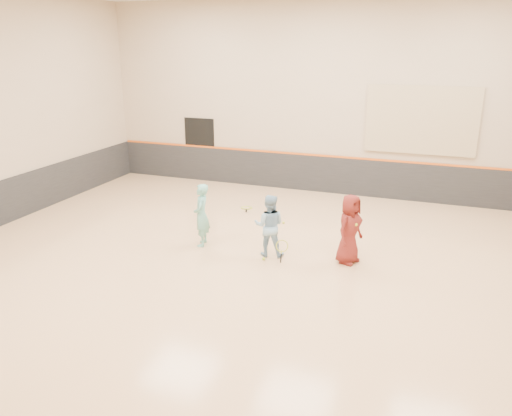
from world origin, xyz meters
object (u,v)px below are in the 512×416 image
(young_man, at_px, (350,229))
(spare_racket, at_px, (247,207))
(instructor, at_px, (269,225))
(girl, at_px, (202,215))

(young_man, bearing_deg, spare_racket, 73.08)
(instructor, xyz_separation_m, spare_racket, (-1.72, 3.01, -0.68))
(young_man, distance_m, spare_racket, 4.53)
(instructor, bearing_deg, young_man, 177.30)
(young_man, relative_size, spare_racket, 2.06)
(instructor, bearing_deg, spare_racket, -70.67)
(girl, distance_m, young_man, 3.50)
(instructor, distance_m, young_man, 1.80)
(girl, bearing_deg, young_man, 77.43)
(spare_racket, bearing_deg, instructor, -60.27)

